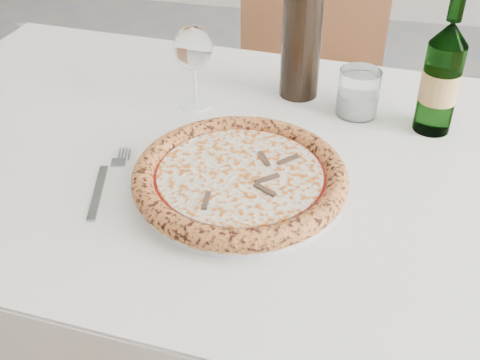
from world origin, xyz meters
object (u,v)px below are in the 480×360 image
Objects in this scene: plate at (240,186)px; wine_bottle at (302,30)px; chair_far at (312,74)px; wine_glass at (193,50)px; dining_table at (252,198)px; beer_bottle at (441,78)px; pizza at (240,177)px; tumbler at (358,95)px.

wine_bottle reaches higher than plate.
chair_far is 2.97× the size of wine_bottle.
wine_glass is 0.21m from wine_bottle.
dining_table is 0.80m from chair_far.
wine_bottle is at bearing 162.33° from beer_bottle.
wine_bottle is at bearing 82.82° from pizza.
beer_bottle is 0.27m from wine_bottle.
dining_table is at bearing 90.00° from plate.
wine_bottle is (0.04, 0.34, 0.11)m from pizza.
pizza is 0.40m from beer_bottle.
beer_bottle is at bearing -17.67° from wine_bottle.
wine_bottle reaches higher than dining_table.
wine_glass is at bearing -103.99° from chair_far.
tumbler is at bearing -76.54° from chair_far.
beer_bottle reaches higher than pizza.
wine_bottle reaches higher than pizza.
wine_bottle is (0.04, 0.34, 0.12)m from plate.
dining_table is at bearing 90.00° from pizza.
wine_glass is 0.32m from tumbler.
wine_bottle reaches higher than wine_glass.
dining_table is 0.14m from plate.
dining_table is 0.15m from pizza.
wine_glass reaches higher than tumbler.
chair_far is (0.02, 0.79, -0.13)m from dining_table.
dining_table is 5.74× the size of beer_bottle.
pizza reaches higher than plate.
chair_far is at bearing 103.46° from tumbler.
wine_glass is (-0.16, -0.64, 0.34)m from chair_far.
plate is (0.00, -0.10, 0.10)m from dining_table.
beer_bottle is (0.30, 0.26, 0.08)m from pizza.
tumbler is (0.31, 0.04, -0.08)m from wine_glass.
dining_table is 9.12× the size of wine_glass.
wine_glass is 0.52× the size of wine_bottle.
chair_far is 0.92m from plate.
dining_table is 0.39m from beer_bottle.
wine_bottle is at bearing 155.80° from tumbler.
pizza is at bearing -119.36° from tumbler.
chair_far reaches higher than plate.
beer_bottle reaches higher than chair_far.
chair_far is 3.62× the size of beer_bottle.
tumbler is at bearing 60.64° from plate.
tumbler is 0.34× the size of beer_bottle.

